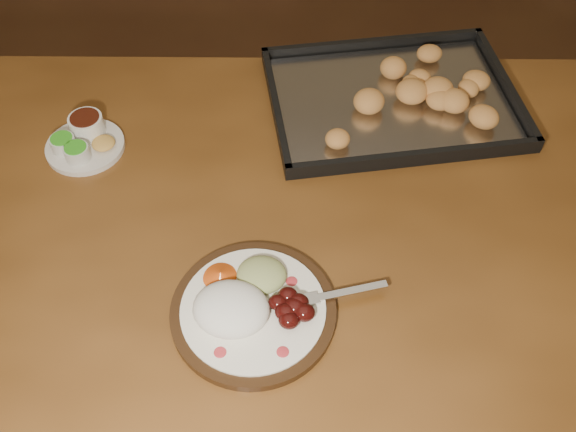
# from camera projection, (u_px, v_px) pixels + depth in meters

# --- Properties ---
(ground) EXTENTS (4.00, 4.00, 0.00)m
(ground) POSITION_uv_depth(u_px,v_px,m) (204.00, 305.00, 1.89)
(ground) COLOR #54341C
(ground) RESTS_ON ground
(dining_table) EXTENTS (1.61, 1.09, 0.75)m
(dining_table) POSITION_uv_depth(u_px,v_px,m) (269.00, 247.00, 1.21)
(dining_table) COLOR brown
(dining_table) RESTS_ON ground
(dinner_plate) EXTENTS (0.34, 0.26, 0.06)m
(dinner_plate) POSITION_uv_depth(u_px,v_px,m) (250.00, 306.00, 1.00)
(dinner_plate) COLOR black
(dinner_plate) RESTS_ON dining_table
(condiment_saucer) EXTENTS (0.15, 0.15, 0.05)m
(condiment_saucer) POSITION_uv_depth(u_px,v_px,m) (83.00, 140.00, 1.23)
(condiment_saucer) COLOR silver
(condiment_saucer) RESTS_ON dining_table
(baking_tray) EXTENTS (0.58, 0.49, 0.05)m
(baking_tray) POSITION_uv_depth(u_px,v_px,m) (392.00, 97.00, 1.31)
(baking_tray) COLOR black
(baking_tray) RESTS_ON dining_table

